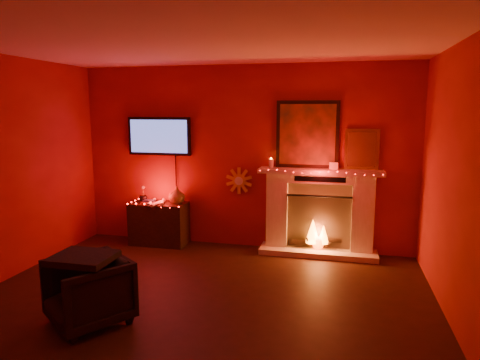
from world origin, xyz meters
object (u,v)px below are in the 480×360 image
(tv, at_px, (159,136))
(sunburst_clock, at_px, (239,181))
(fireplace, at_px, (319,204))
(console_table, at_px, (160,221))
(armchair, at_px, (88,291))

(tv, height_order, sunburst_clock, tv)
(fireplace, relative_size, sunburst_clock, 5.45)
(tv, height_order, console_table, tv)
(fireplace, bearing_deg, armchair, -128.17)
(tv, distance_m, sunburst_clock, 1.41)
(console_table, bearing_deg, sunburst_clock, 10.36)
(fireplace, height_order, console_table, fireplace)
(tv, bearing_deg, fireplace, -1.50)
(console_table, xyz_separation_m, armchair, (0.34, -2.47, -0.04))
(sunburst_clock, height_order, console_table, sunburst_clock)
(sunburst_clock, relative_size, armchair, 0.56)
(sunburst_clock, distance_m, console_table, 1.37)
(tv, bearing_deg, sunburst_clock, 1.24)
(console_table, distance_m, armchair, 2.50)
(sunburst_clock, bearing_deg, armchair, -107.58)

